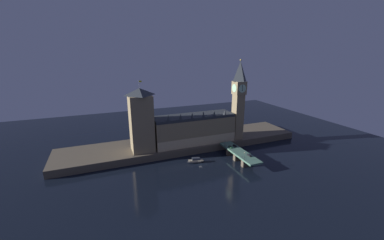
{
  "coord_description": "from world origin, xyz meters",
  "views": [
    {
      "loc": [
        -68.91,
        -153.87,
        84.58
      ],
      "look_at": [
        0.78,
        20.0,
        30.64
      ],
      "focal_mm": 22.0,
      "sensor_mm": 36.0,
      "label": 1
    }
  ],
  "objects_px": {
    "car_northbound_lead": "(230,147)",
    "pedestrian_far_rail": "(226,145)",
    "street_lamp_near": "(245,155)",
    "street_lamp_far": "(225,142)",
    "car_southbound_lead": "(249,155)",
    "boat_upstream": "(196,161)",
    "clock_tower": "(239,98)",
    "victoria_tower": "(141,120)",
    "car_southbound_trail": "(235,146)",
    "pedestrian_near_rail": "(242,157)"
  },
  "relations": [
    {
      "from": "victoria_tower",
      "to": "car_southbound_lead",
      "type": "relative_size",
      "value": 12.79
    },
    {
      "from": "pedestrian_far_rail",
      "to": "boat_upstream",
      "type": "bearing_deg",
      "value": -170.28
    },
    {
      "from": "car_southbound_trail",
      "to": "pedestrian_near_rail",
      "type": "bearing_deg",
      "value": -108.35
    },
    {
      "from": "clock_tower",
      "to": "victoria_tower",
      "type": "height_order",
      "value": "clock_tower"
    },
    {
      "from": "car_southbound_lead",
      "to": "street_lamp_far",
      "type": "relative_size",
      "value": 0.69
    },
    {
      "from": "pedestrian_far_rail",
      "to": "street_lamp_near",
      "type": "height_order",
      "value": "street_lamp_near"
    },
    {
      "from": "car_southbound_trail",
      "to": "pedestrian_far_rail",
      "type": "distance_m",
      "value": 7.81
    },
    {
      "from": "street_lamp_near",
      "to": "street_lamp_far",
      "type": "relative_size",
      "value": 0.98
    },
    {
      "from": "car_northbound_lead",
      "to": "car_southbound_trail",
      "type": "relative_size",
      "value": 1.06
    },
    {
      "from": "clock_tower",
      "to": "pedestrian_near_rail",
      "type": "height_order",
      "value": "clock_tower"
    },
    {
      "from": "car_northbound_lead",
      "to": "pedestrian_far_rail",
      "type": "xyz_separation_m",
      "value": [
        -2.44,
        3.63,
        0.37
      ]
    },
    {
      "from": "victoria_tower",
      "to": "pedestrian_near_rail",
      "type": "relative_size",
      "value": 36.31
    },
    {
      "from": "pedestrian_near_rail",
      "to": "street_lamp_far",
      "type": "relative_size",
      "value": 0.24
    },
    {
      "from": "clock_tower",
      "to": "car_southbound_trail",
      "type": "relative_size",
      "value": 16.72
    },
    {
      "from": "car_northbound_lead",
      "to": "car_southbound_lead",
      "type": "relative_size",
      "value": 1.02
    },
    {
      "from": "car_southbound_trail",
      "to": "pedestrian_far_rail",
      "type": "relative_size",
      "value": 2.36
    },
    {
      "from": "clock_tower",
      "to": "car_northbound_lead",
      "type": "distance_m",
      "value": 46.4
    },
    {
      "from": "victoria_tower",
      "to": "boat_upstream",
      "type": "distance_m",
      "value": 54.84
    },
    {
      "from": "car_southbound_trail",
      "to": "pedestrian_far_rail",
      "type": "bearing_deg",
      "value": 160.01
    },
    {
      "from": "pedestrian_near_rail",
      "to": "car_southbound_lead",
      "type": "bearing_deg",
      "value": 9.07
    },
    {
      "from": "boat_upstream",
      "to": "pedestrian_near_rail",
      "type": "bearing_deg",
      "value": -33.46
    },
    {
      "from": "car_southbound_lead",
      "to": "street_lamp_near",
      "type": "relative_size",
      "value": 0.7
    },
    {
      "from": "victoria_tower",
      "to": "street_lamp_far",
      "type": "xyz_separation_m",
      "value": [
        66.13,
        -20.64,
        -20.73
      ]
    },
    {
      "from": "victoria_tower",
      "to": "car_southbound_trail",
      "type": "bearing_deg",
      "value": -18.26
    },
    {
      "from": "clock_tower",
      "to": "boat_upstream",
      "type": "distance_m",
      "value": 70.64
    },
    {
      "from": "pedestrian_near_rail",
      "to": "street_lamp_near",
      "type": "relative_size",
      "value": 0.25
    },
    {
      "from": "victoria_tower",
      "to": "street_lamp_near",
      "type": "xyz_separation_m",
      "value": [
        66.13,
        -50.08,
        -20.81
      ]
    },
    {
      "from": "street_lamp_near",
      "to": "clock_tower",
      "type": "bearing_deg",
      "value": 64.36
    },
    {
      "from": "clock_tower",
      "to": "street_lamp_far",
      "type": "distance_m",
      "value": 43.01
    },
    {
      "from": "pedestrian_far_rail",
      "to": "car_northbound_lead",
      "type": "bearing_deg",
      "value": -56.08
    },
    {
      "from": "clock_tower",
      "to": "street_lamp_near",
      "type": "xyz_separation_m",
      "value": [
        -21.82,
        -45.47,
        -33.5
      ]
    },
    {
      "from": "car_southbound_lead",
      "to": "street_lamp_far",
      "type": "height_order",
      "value": "street_lamp_far"
    },
    {
      "from": "clock_tower",
      "to": "street_lamp_far",
      "type": "relative_size",
      "value": 11.07
    },
    {
      "from": "pedestrian_far_rail",
      "to": "street_lamp_near",
      "type": "bearing_deg",
      "value": -90.81
    },
    {
      "from": "car_southbound_trail",
      "to": "car_southbound_lead",
      "type": "bearing_deg",
      "value": -90.0
    },
    {
      "from": "car_southbound_lead",
      "to": "victoria_tower",
      "type": "bearing_deg",
      "value": 148.47
    },
    {
      "from": "clock_tower",
      "to": "street_lamp_near",
      "type": "relative_size",
      "value": 11.3
    },
    {
      "from": "pedestrian_far_rail",
      "to": "clock_tower",
      "type": "bearing_deg",
      "value": 38.59
    },
    {
      "from": "clock_tower",
      "to": "pedestrian_far_rail",
      "type": "relative_size",
      "value": 39.43
    },
    {
      "from": "car_southbound_trail",
      "to": "boat_upstream",
      "type": "relative_size",
      "value": 0.31
    },
    {
      "from": "pedestrian_far_rail",
      "to": "boat_upstream",
      "type": "relative_size",
      "value": 0.13
    },
    {
      "from": "car_southbound_lead",
      "to": "car_southbound_trail",
      "type": "height_order",
      "value": "car_southbound_lead"
    },
    {
      "from": "car_southbound_lead",
      "to": "boat_upstream",
      "type": "relative_size",
      "value": 0.32
    },
    {
      "from": "clock_tower",
      "to": "pedestrian_far_rail",
      "type": "bearing_deg",
      "value": -141.41
    },
    {
      "from": "pedestrian_far_rail",
      "to": "car_southbound_lead",
      "type": "bearing_deg",
      "value": -72.74
    },
    {
      "from": "car_northbound_lead",
      "to": "street_lamp_near",
      "type": "xyz_separation_m",
      "value": [
        -2.84,
        -24.74,
        3.42
      ]
    },
    {
      "from": "street_lamp_near",
      "to": "street_lamp_far",
      "type": "bearing_deg",
      "value": 90.0
    },
    {
      "from": "victoria_tower",
      "to": "pedestrian_far_rail",
      "type": "xyz_separation_m",
      "value": [
        66.53,
        -21.7,
        -23.86
      ]
    },
    {
      "from": "car_southbound_trail",
      "to": "pedestrian_far_rail",
      "type": "height_order",
      "value": "pedestrian_far_rail"
    },
    {
      "from": "victoria_tower",
      "to": "car_northbound_lead",
      "type": "height_order",
      "value": "victoria_tower"
    }
  ]
}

